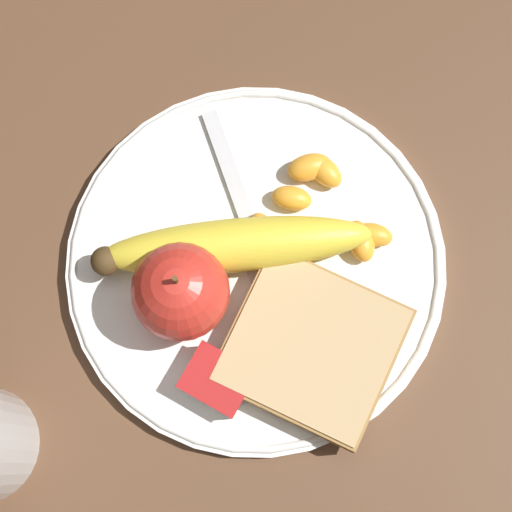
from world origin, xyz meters
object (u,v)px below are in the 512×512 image
object	(u,v)px
plate	(256,264)
bread_slice	(312,347)
fork	(255,241)
apple	(180,292)
jam_packet	(218,381)
banana	(230,250)

from	to	relation	value
plate	bread_slice	size ratio (longest dim) A/B	2.33
fork	apple	bearing A→B (deg)	-67.87
plate	fork	bearing A→B (deg)	121.69
apple	plate	bearing A→B (deg)	58.45
jam_packet	bread_slice	bearing A→B (deg)	48.94
plate	banana	bearing A→B (deg)	-163.83
bread_slice	plate	bearing A→B (deg)	150.80
plate	jam_packet	bearing A→B (deg)	-77.71
fork	jam_packet	bearing A→B (deg)	-33.33
bread_slice	jam_packet	size ratio (longest dim) A/B	2.66
banana	fork	bearing A→B (deg)	62.20
plate	banana	distance (m)	0.03
plate	jam_packet	size ratio (longest dim) A/B	6.22
apple	fork	size ratio (longest dim) A/B	0.52
bread_slice	jam_packet	world-z (taller)	same
jam_packet	banana	bearing A→B (deg)	114.39
plate	apple	bearing A→B (deg)	-121.55
apple	fork	distance (m)	0.08
plate	fork	distance (m)	0.02
apple	fork	world-z (taller)	apple
apple	bread_slice	size ratio (longest dim) A/B	0.65
apple	jam_packet	world-z (taller)	apple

